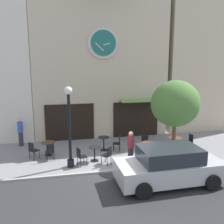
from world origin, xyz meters
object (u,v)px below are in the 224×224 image
at_px(cafe_chair_corner, 145,142).
at_px(cafe_chair_mid_row, 108,154).
at_px(street_tree, 175,104).
at_px(cafe_table_near_door, 48,146).
at_px(cafe_table_center, 175,141).
at_px(cafe_table_leftmost, 148,147).
at_px(pedestrian_maroon, 131,148).
at_px(cafe_chair_facing_street, 33,149).
at_px(cafe_chair_near_tree, 50,151).
at_px(parked_car_silver, 169,166).
at_px(cafe_chair_left_end, 80,155).
at_px(cafe_chair_by_entrance, 189,141).
at_px(pedestrian_blue, 20,132).
at_px(cafe_table_near_curb, 95,152).
at_px(cafe_chair_right_end, 118,142).
at_px(cafe_chair_facing_wall, 149,153).
at_px(cafe_table_rightmost, 104,141).
at_px(street_lamp, 69,127).

relative_size(cafe_chair_corner, cafe_chair_mid_row, 1.00).
xyz_separation_m(street_tree, cafe_chair_mid_row, (-3.40, 0.01, -2.35)).
relative_size(cafe_table_near_door, cafe_table_center, 0.97).
xyz_separation_m(cafe_table_leftmost, pedestrian_maroon, (-1.18, -0.83, 0.31)).
distance_m(cafe_table_near_door, cafe_chair_corner, 5.24).
relative_size(cafe_chair_facing_street, pedestrian_maroon, 0.54).
bearing_deg(cafe_chair_near_tree, parked_car_silver, -36.09).
height_order(cafe_table_center, cafe_chair_left_end, cafe_chair_left_end).
bearing_deg(street_tree, cafe_chair_by_entrance, 36.07).
distance_m(cafe_chair_by_entrance, pedestrian_blue, 9.76).
bearing_deg(parked_car_silver, cafe_table_leftmost, 86.48).
distance_m(cafe_table_near_curb, cafe_chair_left_end, 0.87).
relative_size(cafe_chair_corner, cafe_chair_right_end, 1.00).
bearing_deg(pedestrian_blue, cafe_table_near_curb, -39.29).
bearing_deg(pedestrian_maroon, cafe_chair_right_end, 95.10).
bearing_deg(cafe_chair_corner, cafe_chair_facing_street, 179.51).
bearing_deg(cafe_chair_facing_wall, cafe_table_near_curb, 162.93).
bearing_deg(pedestrian_maroon, cafe_chair_left_end, 171.46).
height_order(cafe_chair_right_end, pedestrian_blue, pedestrian_blue).
bearing_deg(cafe_table_near_door, cafe_chair_right_end, -2.76).
distance_m(cafe_table_near_curb, cafe_chair_right_end, 1.84).
xyz_separation_m(cafe_table_rightmost, cafe_chair_mid_row, (-0.17, -2.01, 0.02)).
height_order(cafe_table_center, pedestrian_blue, pedestrian_blue).
distance_m(cafe_chair_near_tree, cafe_chair_facing_wall, 4.94).
relative_size(cafe_chair_facing_street, cafe_chair_by_entrance, 1.00).
bearing_deg(cafe_chair_mid_row, cafe_table_rightmost, 85.05).
relative_size(cafe_table_near_door, cafe_chair_by_entrance, 0.83).
distance_m(street_tree, pedestrian_maroon, 3.08).
xyz_separation_m(pedestrian_maroon, pedestrian_blue, (-5.55, 4.01, 0.00)).
xyz_separation_m(street_tree, cafe_table_center, (0.64, 1.08, -2.31)).
bearing_deg(cafe_table_rightmost, street_tree, -32.05).
xyz_separation_m(cafe_chair_left_end, pedestrian_maroon, (2.38, -0.36, 0.33)).
relative_size(cafe_table_near_curb, cafe_chair_left_end, 0.84).
xyz_separation_m(cafe_table_leftmost, cafe_chair_near_tree, (-5.00, 0.50, -0.02)).
bearing_deg(cafe_table_leftmost, cafe_table_rightmost, 145.55).
relative_size(cafe_table_near_curb, cafe_chair_near_tree, 0.84).
distance_m(street_lamp, cafe_chair_by_entrance, 6.90).
xyz_separation_m(cafe_table_leftmost, parked_car_silver, (-0.19, -3.01, 0.21)).
xyz_separation_m(cafe_table_near_curb, cafe_chair_mid_row, (0.55, -0.56, 0.04)).
relative_size(street_lamp, cafe_table_rightmost, 4.94).
distance_m(cafe_chair_facing_street, pedestrian_blue, 2.50).
bearing_deg(cafe_table_near_curb, cafe_chair_near_tree, 166.81).
xyz_separation_m(street_tree, pedestrian_maroon, (-2.31, -0.24, -2.01)).
distance_m(cafe_table_near_door, cafe_chair_facing_wall, 5.30).
height_order(pedestrian_blue, parked_car_silver, pedestrian_blue).
bearing_deg(parked_car_silver, cafe_chair_by_entrance, 51.19).
height_order(cafe_chair_mid_row, parked_car_silver, parked_car_silver).
relative_size(cafe_table_rightmost, cafe_chair_left_end, 0.86).
bearing_deg(cafe_chair_corner, cafe_chair_facing_wall, -102.07).
relative_size(street_tree, cafe_table_leftmost, 5.34).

